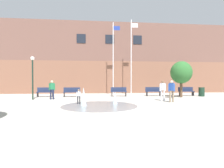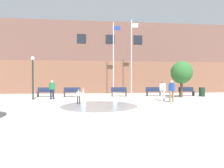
% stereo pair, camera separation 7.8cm
% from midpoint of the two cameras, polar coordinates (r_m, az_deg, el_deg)
% --- Properties ---
extents(ground_plane, '(100.00, 100.00, 0.00)m').
position_cam_midpoint_polar(ground_plane, '(7.47, 8.89, -11.10)').
color(ground_plane, '#B2ADA3').
extents(library_building, '(36.00, 6.05, 8.90)m').
position_cam_midpoint_polar(library_building, '(24.87, -1.42, 7.76)').
color(library_building, brown).
rests_on(library_building, ground).
extents(splash_fountain, '(4.74, 4.74, 1.16)m').
position_cam_midpoint_polar(splash_fountain, '(11.21, -5.15, -5.36)').
color(splash_fountain, gray).
rests_on(splash_fountain, ground).
extents(park_bench_far_left, '(1.60, 0.44, 0.91)m').
position_cam_midpoint_polar(park_bench_far_left, '(18.09, -21.04, -2.43)').
color(park_bench_far_left, '#28282D').
rests_on(park_bench_far_left, ground).
extents(park_bench_under_left_flagpole, '(1.60, 0.44, 0.91)m').
position_cam_midpoint_polar(park_bench_under_left_flagpole, '(17.39, -13.13, -2.53)').
color(park_bench_under_left_flagpole, '#28282D').
rests_on(park_bench_under_left_flagpole, ground).
extents(park_bench_center, '(1.60, 0.44, 0.91)m').
position_cam_midpoint_polar(park_bench_center, '(17.55, 2.11, -2.47)').
color(park_bench_center, '#28282D').
rests_on(park_bench_center, ground).
extents(park_bench_under_right_flagpole, '(1.60, 0.44, 0.91)m').
position_cam_midpoint_polar(park_bench_under_right_flagpole, '(18.40, 13.22, -2.33)').
color(park_bench_under_right_flagpole, '#28282D').
rests_on(park_bench_under_right_flagpole, ground).
extents(park_bench_far_right, '(1.60, 0.44, 0.91)m').
position_cam_midpoint_polar(park_bench_far_right, '(19.64, 22.95, -2.17)').
color(park_bench_far_right, '#28282D').
rests_on(park_bench_far_right, ground).
extents(adult_near_bench, '(0.50, 0.35, 1.59)m').
position_cam_midpoint_polar(adult_near_bench, '(15.41, -19.15, -1.33)').
color(adult_near_bench, '#1E233D').
rests_on(adult_near_bench, ground).
extents(adult_in_red, '(0.50, 0.39, 1.59)m').
position_cam_midpoint_polar(adult_in_red, '(13.37, 18.73, -1.70)').
color(adult_in_red, '#89755B').
rests_on(adult_in_red, ground).
extents(teen_by_trashcan, '(0.50, 0.30, 1.59)m').
position_cam_midpoint_polar(teen_by_trashcan, '(14.13, 16.07, -1.54)').
color(teen_by_trashcan, silver).
rests_on(teen_by_trashcan, ground).
extents(child_with_pink_shirt, '(0.31, 0.22, 0.99)m').
position_cam_midpoint_polar(child_with_pink_shirt, '(12.05, -11.00, -3.66)').
color(child_with_pink_shirt, '#28282D').
rests_on(child_with_pink_shirt, ground).
extents(adult_watching, '(0.50, 0.39, 1.59)m').
position_cam_midpoint_polar(adult_watching, '(16.60, 18.68, -1.16)').
color(adult_watching, '#1E233D').
rests_on(adult_watching, ground).
extents(flagpole_left, '(0.80, 0.10, 7.97)m').
position_cam_midpoint_polar(flagpole_left, '(19.42, 0.35, 8.98)').
color(flagpole_left, silver).
rests_on(flagpole_left, ground).
extents(flagpole_right, '(0.80, 0.10, 8.33)m').
position_cam_midpoint_polar(flagpole_right, '(19.76, 6.24, 9.38)').
color(flagpole_right, silver).
rests_on(flagpole_right, ground).
extents(lamp_post_left_lane, '(0.32, 0.32, 3.57)m').
position_cam_midpoint_polar(lamp_post_left_lane, '(15.85, -24.64, 3.84)').
color(lamp_post_left_lane, '#192D23').
rests_on(lamp_post_left_lane, ground).
extents(trash_can, '(0.56, 0.56, 0.90)m').
position_cam_midpoint_polar(trash_can, '(19.67, 27.10, -2.29)').
color(trash_can, '#193323').
rests_on(trash_can, ground).
extents(street_tree_near_building, '(1.98, 1.98, 3.40)m').
position_cam_midpoint_polar(street_tree_near_building, '(17.77, 21.55, 3.48)').
color(street_tree_near_building, brown).
rests_on(street_tree_near_building, ground).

